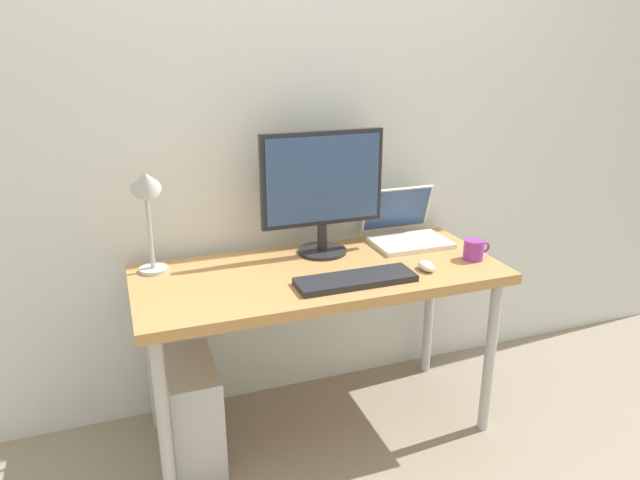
# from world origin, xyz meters

# --- Properties ---
(ground_plane) EXTENTS (6.00, 6.00, 0.00)m
(ground_plane) POSITION_xyz_m (0.00, 0.00, 0.00)
(ground_plane) COLOR gray
(back_wall) EXTENTS (4.40, 0.04, 2.60)m
(back_wall) POSITION_xyz_m (0.00, 0.36, 1.30)
(back_wall) COLOR silver
(back_wall) RESTS_ON ground_plane
(desk) EXTENTS (1.40, 0.60, 0.71)m
(desk) POSITION_xyz_m (0.00, 0.00, 0.65)
(desk) COLOR #B7844C
(desk) RESTS_ON ground_plane
(monitor) EXTENTS (0.50, 0.20, 0.50)m
(monitor) POSITION_xyz_m (0.07, 0.17, 1.00)
(monitor) COLOR #232328
(monitor) RESTS_ON desk
(laptop) EXTENTS (0.32, 0.29, 0.22)m
(laptop) POSITION_xyz_m (0.46, 0.19, 0.77)
(laptop) COLOR silver
(laptop) RESTS_ON desk
(desk_lamp) EXTENTS (0.11, 0.16, 0.42)m
(desk_lamp) POSITION_xyz_m (-0.60, 0.17, 1.01)
(desk_lamp) COLOR #B2B2B7
(desk_lamp) RESTS_ON desk
(keyboard) EXTENTS (0.44, 0.14, 0.02)m
(keyboard) POSITION_xyz_m (0.08, -0.16, 0.73)
(keyboard) COLOR #232328
(keyboard) RESTS_ON desk
(mouse) EXTENTS (0.06, 0.09, 0.03)m
(mouse) POSITION_xyz_m (0.38, -0.14, 0.73)
(mouse) COLOR silver
(mouse) RESTS_ON desk
(coffee_mug) EXTENTS (0.11, 0.08, 0.08)m
(coffee_mug) POSITION_xyz_m (0.61, -0.11, 0.75)
(coffee_mug) COLOR purple
(coffee_mug) RESTS_ON desk
(computer_tower) EXTENTS (0.18, 0.36, 0.42)m
(computer_tower) POSITION_xyz_m (-0.52, -0.02, 0.21)
(computer_tower) COLOR #B2B2B7
(computer_tower) RESTS_ON ground_plane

